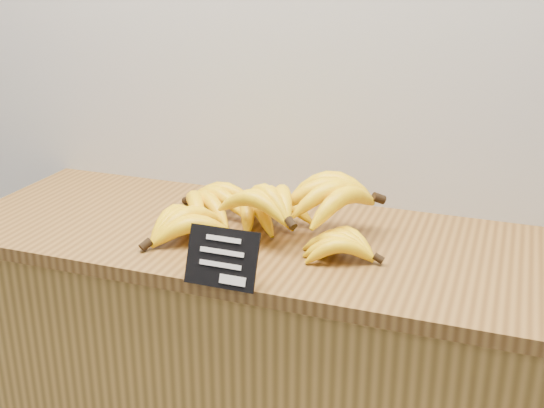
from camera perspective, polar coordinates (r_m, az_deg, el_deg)
The scene contains 3 objects.
counter_top at distance 1.52m, azimuth 0.65°, elevation -3.10°, with size 1.49×0.54×0.03m, color brown.
chalkboard_sign at distance 1.28m, azimuth -4.23°, elevation -4.53°, with size 0.14×0.01×0.11m, color black.
banana_pile at distance 1.50m, azimuth -0.61°, elevation -0.58°, with size 0.56×0.36×0.13m.
Camera 1 is at (0.28, 1.44, 1.52)m, focal length 45.00 mm.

